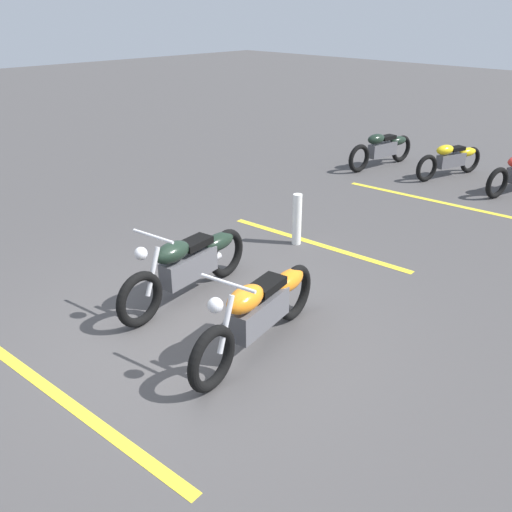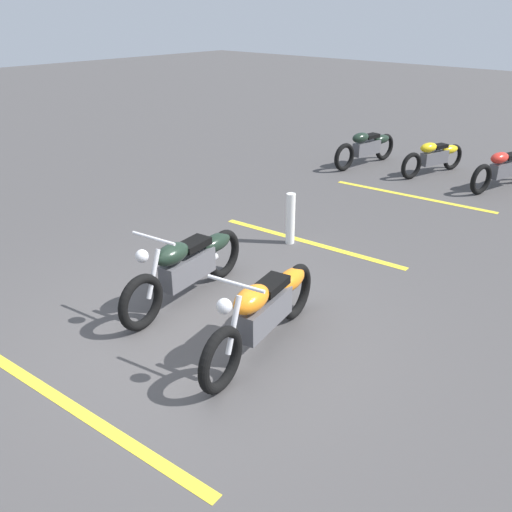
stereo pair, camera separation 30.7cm
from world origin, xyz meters
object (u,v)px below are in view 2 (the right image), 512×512
(bollard_post, at_px, (290,219))
(motorcycle_bright_foreground, at_px, (265,309))
(motorcycle_dark_foreground, at_px, (188,265))
(motorcycle_row_far_right, at_px, (367,147))
(motorcycle_row_right, at_px, (435,156))
(motorcycle_row_center, at_px, (505,168))

(bollard_post, bearing_deg, motorcycle_bright_foreground, -146.79)
(motorcycle_dark_foreground, relative_size, motorcycle_row_far_right, 1.07)
(motorcycle_bright_foreground, distance_m, motorcycle_row_far_right, 7.79)
(motorcycle_bright_foreground, xyz_separation_m, motorcycle_row_right, (7.48, 1.62, -0.07))
(motorcycle_row_center, relative_size, motorcycle_row_far_right, 0.96)
(motorcycle_dark_foreground, bearing_deg, bollard_post, 175.16)
(motorcycle_dark_foreground, bearing_deg, motorcycle_row_center, 161.24)
(motorcycle_row_right, height_order, bollard_post, bollard_post)
(motorcycle_dark_foreground, height_order, bollard_post, motorcycle_dark_foreground)
(motorcycle_bright_foreground, bearing_deg, bollard_post, -158.03)
(motorcycle_bright_foreground, relative_size, motorcycle_row_right, 1.19)
(motorcycle_row_center, distance_m, motorcycle_row_right, 1.49)
(motorcycle_row_center, xyz_separation_m, motorcycle_row_far_right, (-0.34, 2.98, 0.01))
(motorcycle_dark_foreground, xyz_separation_m, motorcycle_row_center, (7.31, -1.28, -0.05))
(motorcycle_bright_foreground, height_order, motorcycle_row_far_right, motorcycle_bright_foreground)
(motorcycle_row_center, distance_m, bollard_post, 5.29)
(motorcycle_bright_foreground, height_order, motorcycle_dark_foreground, same)
(motorcycle_row_center, bearing_deg, motorcycle_dark_foreground, 3.20)
(bollard_post, bearing_deg, motorcycle_row_far_right, 18.02)
(bollard_post, bearing_deg, motorcycle_dark_foreground, -176.01)
(motorcycle_bright_foreground, bearing_deg, motorcycle_row_right, -179.05)
(motorcycle_dark_foreground, distance_m, motorcycle_row_center, 7.42)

